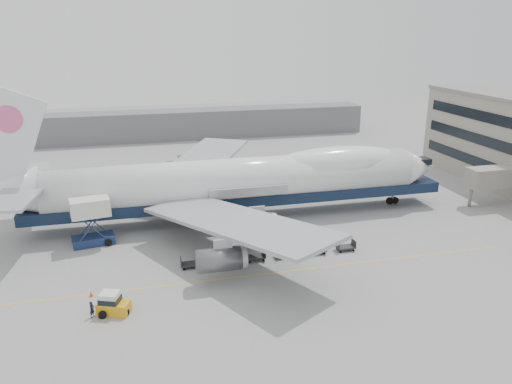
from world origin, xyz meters
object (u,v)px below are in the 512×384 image
object	(u,v)px
airliner	(241,181)
catering_truck	(91,219)
baggage_tug	(112,304)
ground_worker	(92,309)

from	to	relation	value
airliner	catering_truck	size ratio (longest dim) A/B	10.93
baggage_tug	ground_worker	xyz separation A→B (m)	(-1.88, -0.25, -0.15)
airliner	ground_worker	distance (m)	30.09
airliner	baggage_tug	distance (m)	28.69
catering_truck	baggage_tug	size ratio (longest dim) A/B	1.81
catering_truck	baggage_tug	world-z (taller)	catering_truck
airliner	ground_worker	world-z (taller)	airliner
airliner	catering_truck	bearing A→B (deg)	-167.04
catering_truck	ground_worker	size ratio (longest dim) A/B	3.73
baggage_tug	catering_truck	bearing A→B (deg)	121.08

